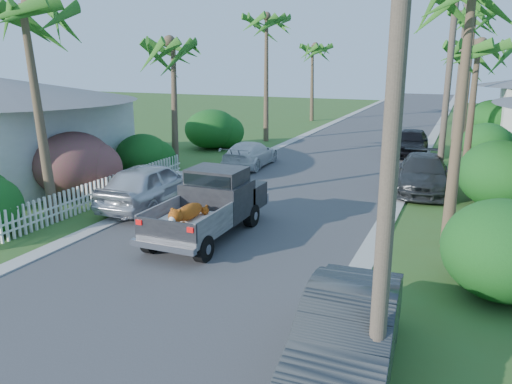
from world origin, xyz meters
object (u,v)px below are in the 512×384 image
at_px(parked_car_lf, 250,154).
at_px(palm_l_c, 267,18).
at_px(parked_car_rf, 411,142).
at_px(utility_pole_c, 460,71).
at_px(palm_r_c, 475,13).
at_px(utility_pole_d, 464,67).
at_px(parked_car_rn, 347,336).
at_px(palm_l_b, 172,42).
at_px(palm_l_a, 27,6).
at_px(parked_car_rm, 423,174).
at_px(palm_r_d, 478,43).
at_px(utility_pole_b, 448,79).
at_px(pickup_truck, 213,202).
at_px(palm_r_b, 479,45).
at_px(utility_pole_a, 393,118).
at_px(parked_car_ln, 150,185).
at_px(palm_l_d, 313,46).

relative_size(parked_car_lf, palm_l_c, 0.48).
xyz_separation_m(parked_car_rf, utility_pole_c, (2.00, 7.60, 3.84)).
bearing_deg(palm_r_c, utility_pole_d, 92.02).
distance_m(parked_car_rn, palm_l_b, 18.65).
relative_size(palm_l_a, palm_r_c, 0.87).
bearing_deg(palm_l_c, parked_car_rm, -41.23).
height_order(palm_r_d, utility_pole_b, utility_pole_b).
bearing_deg(palm_r_c, pickup_truck, -107.35).
relative_size(palm_r_b, utility_pole_a, 0.80).
bearing_deg(palm_l_a, palm_l_b, 93.81).
bearing_deg(parked_car_ln, palm_l_b, -68.74).
distance_m(parked_car_rm, utility_pole_c, 16.12).
xyz_separation_m(parked_car_rn, parked_car_ln, (-9.15, 7.35, 0.09)).
bearing_deg(parked_car_lf, utility_pole_a, 117.26).
relative_size(parked_car_ln, utility_pole_d, 0.55).
bearing_deg(utility_pole_d, utility_pole_a, -90.00).
distance_m(palm_l_a, palm_l_c, 19.03).
bearing_deg(parked_car_ln, utility_pole_c, -116.21).
distance_m(palm_r_b, palm_r_d, 25.01).
bearing_deg(utility_pole_c, parked_car_rf, -104.75).
height_order(parked_car_rf, palm_r_b, palm_r_b).
distance_m(pickup_truck, palm_l_d, 30.81).
height_order(parked_car_rm, palm_r_d, palm_r_d).
bearing_deg(palm_r_c, utility_pole_c, 106.70).
height_order(parked_car_ln, utility_pole_b, utility_pole_b).
bearing_deg(palm_r_d, utility_pole_d, 106.70).
xyz_separation_m(parked_car_rn, parked_car_rm, (0.00, 13.76, -0.02)).
height_order(parked_car_rn, palm_r_d, palm_r_d).
relative_size(parked_car_lf, palm_r_b, 0.62).
relative_size(palm_l_d, utility_pole_b, 0.86).
xyz_separation_m(pickup_truck, parked_car_rm, (5.59, 8.11, -0.28)).
relative_size(parked_car_ln, palm_l_c, 0.54).
xyz_separation_m(parked_car_lf, palm_l_d, (-2.90, 20.07, 5.80)).
bearing_deg(parked_car_rm, utility_pole_d, 83.62).
distance_m(palm_l_b, palm_l_c, 10.19).
xyz_separation_m(parked_car_rm, palm_r_c, (1.20, 13.64, 7.38)).
xyz_separation_m(palm_l_c, utility_pole_a, (11.60, -24.00, -3.31)).
height_order(palm_l_a, palm_l_c, palm_l_c).
relative_size(parked_car_rm, parked_car_rf, 1.13).
bearing_deg(parked_car_rm, palm_l_b, 176.50).
xyz_separation_m(palm_l_b, palm_r_d, (13.30, 28.00, 0.59)).
xyz_separation_m(parked_car_rf, palm_l_a, (-9.80, -17.40, 6.17)).
height_order(parked_car_rm, palm_r_c, palm_r_c).
distance_m(parked_car_rf, palm_l_d, 17.87).
bearing_deg(palm_l_b, palm_l_c, 85.43).
distance_m(parked_car_ln, utility_pole_b, 12.61).
height_order(palm_l_d, utility_pole_a, utility_pole_a).
height_order(parked_car_lf, palm_r_b, palm_r_b).
bearing_deg(utility_pole_a, utility_pole_b, 90.00).
height_order(parked_car_rn, parked_car_rm, parked_car_rn).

